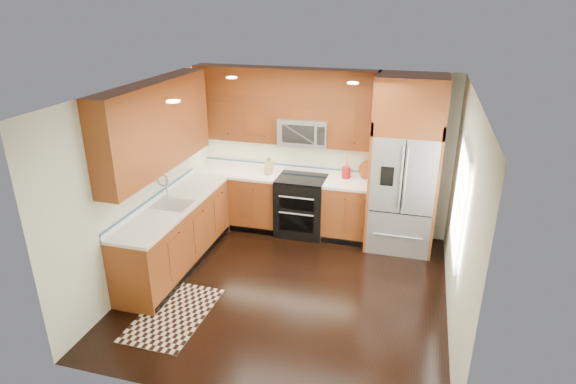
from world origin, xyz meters
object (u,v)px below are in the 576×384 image
(refrigerator, at_px, (405,166))
(knife_block, at_px, (269,167))
(utensil_crock, at_px, (346,170))
(range, at_px, (301,206))
(rug, at_px, (174,314))

(refrigerator, height_order, knife_block, refrigerator)
(knife_block, distance_m, utensil_crock, 1.23)
(range, xyz_separation_m, refrigerator, (1.55, -0.04, 0.83))
(refrigerator, bearing_deg, rug, -134.74)
(refrigerator, xyz_separation_m, utensil_crock, (-0.88, 0.23, -0.23))
(refrigerator, distance_m, knife_block, 2.13)
(rug, bearing_deg, range, 70.45)
(rug, xyz_separation_m, knife_block, (0.39, 2.63, 1.04))
(refrigerator, bearing_deg, utensil_crock, 165.50)
(utensil_crock, bearing_deg, rug, -120.42)
(rug, distance_m, knife_block, 2.85)
(knife_block, height_order, utensil_crock, utensil_crock)
(range, distance_m, utensil_crock, 0.92)
(range, xyz_separation_m, knife_block, (-0.56, 0.06, 0.58))
(refrigerator, distance_m, rug, 3.78)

